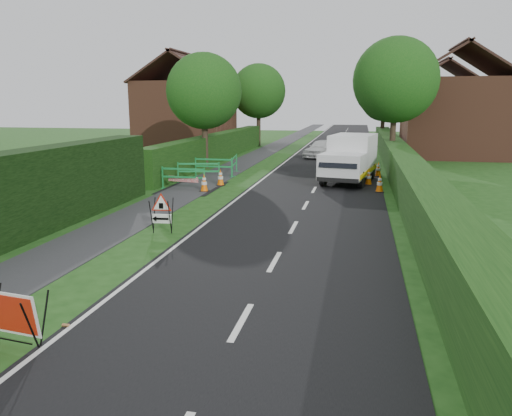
{
  "coord_description": "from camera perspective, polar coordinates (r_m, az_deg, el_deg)",
  "views": [
    {
      "loc": [
        4.44,
        -10.51,
        3.83
      ],
      "look_at": [
        1.62,
        3.0,
        0.91
      ],
      "focal_mm": 35.0,
      "sensor_mm": 36.0,
      "label": 1
    }
  ],
  "objects": [
    {
      "name": "ped_barrier_2",
      "position": [
        26.35,
        -4.88,
        4.93
      ],
      "size": [
        2.07,
        0.43,
        1.0
      ],
      "rotation": [
        0.0,
        0.0,
        -0.04
      ],
      "color": "#198E41",
      "rests_on": "ground"
    },
    {
      "name": "ped_barrier_3",
      "position": [
        27.3,
        -2.48,
        5.2
      ],
      "size": [
        0.61,
        2.09,
        1.0
      ],
      "rotation": [
        0.0,
        0.0,
        1.7
      ],
      "color": "#198E41",
      "rests_on": "ground"
    },
    {
      "name": "hatchback_car",
      "position": [
        35.83,
        7.56,
        6.76
      ],
      "size": [
        2.73,
        4.14,
        1.31
      ],
      "primitive_type": "imported",
      "rotation": [
        0.0,
        0.0,
        -0.34
      ],
      "color": "silver",
      "rests_on": "ground"
    },
    {
      "name": "hedge_east",
      "position": [
        26.87,
        16.08,
        3.28
      ],
      "size": [
        1.2,
        50.0,
        1.5
      ],
      "primitive_type": "cube",
      "color": "#14380F",
      "rests_on": "ground"
    },
    {
      "name": "tree_fw",
      "position": [
        45.43,
        0.3,
        13.21
      ],
      "size": [
        4.8,
        4.8,
        7.24
      ],
      "color": "#2D2116",
      "rests_on": "ground"
    },
    {
      "name": "ped_barrier_1",
      "position": [
        24.53,
        -6.58,
        4.37
      ],
      "size": [
        2.09,
        0.8,
        1.0
      ],
      "rotation": [
        0.0,
        0.0,
        0.22
      ],
      "color": "#198E41",
      "rests_on": "ground"
    },
    {
      "name": "traffic_cone_1",
      "position": [
        24.28,
        12.75,
        3.51
      ],
      "size": [
        0.38,
        0.38,
        0.79
      ],
      "color": "black",
      "rests_on": "ground"
    },
    {
      "name": "tree_ne",
      "position": [
        32.6,
        15.68,
        13.88
      ],
      "size": [
        5.2,
        5.2,
        7.79
      ],
      "color": "#2D2116",
      "rests_on": "ground"
    },
    {
      "name": "hedge_west_far",
      "position": [
        34.07,
        -4.41,
        5.46
      ],
      "size": [
        1.0,
        24.0,
        1.8
      ],
      "primitive_type": "cube",
      "color": "#14380F",
      "rests_on": "ground"
    },
    {
      "name": "road_surface",
      "position": [
        45.72,
        9.37,
        6.99
      ],
      "size": [
        6.0,
        90.0,
        0.02
      ],
      "primitive_type": "cube",
      "color": "black",
      "rests_on": "ground"
    },
    {
      "name": "triangle_sign",
      "position": [
        14.98,
        -10.87,
        -0.25
      ],
      "size": [
        0.76,
        0.76,
        1.04
      ],
      "rotation": [
        0.0,
        0.0,
        0.08
      ],
      "color": "black",
      "rests_on": "ground"
    },
    {
      "name": "litter_can",
      "position": [
        9.52,
        -20.91,
        -12.62
      ],
      "size": [
        0.12,
        0.07,
        0.07
      ],
      "primitive_type": "cylinder",
      "rotation": [
        0.0,
        1.57,
        0.0
      ],
      "color": "#BF7F4C",
      "rests_on": "ground"
    },
    {
      "name": "ped_barrier_0",
      "position": [
        22.68,
        -8.32,
        3.71
      ],
      "size": [
        2.07,
        0.4,
        1.0
      ],
      "rotation": [
        0.0,
        0.0,
        -0.03
      ],
      "color": "#198E41",
      "rests_on": "ground"
    },
    {
      "name": "footpath",
      "position": [
        46.28,
        2.5,
        7.19
      ],
      "size": [
        2.0,
        90.0,
        0.02
      ],
      "primitive_type": "cube",
      "color": "#2D2D30",
      "rests_on": "ground"
    },
    {
      "name": "ground",
      "position": [
        12.04,
        -10.6,
        -6.82
      ],
      "size": [
        120.0,
        120.0,
        0.0
      ],
      "primitive_type": "plane",
      "color": "#1C4714",
      "rests_on": "ground"
    },
    {
      "name": "house_east_a",
      "position": [
        39.08,
        21.77,
        9.74
      ],
      "size": [
        7.5,
        7.4,
        7.88
      ],
      "color": "brown",
      "rests_on": "ground"
    },
    {
      "name": "traffic_cone_2",
      "position": [
        27.24,
        13.81,
        4.35
      ],
      "size": [
        0.38,
        0.38,
        0.79
      ],
      "color": "black",
      "rests_on": "ground"
    },
    {
      "name": "tree_nw",
      "position": [
        29.92,
        -5.97,
        13.13
      ],
      "size": [
        4.4,
        4.4,
        6.7
      ],
      "color": "#2D2116",
      "rests_on": "ground"
    },
    {
      "name": "house_east_b",
      "position": [
        53.06,
        20.3,
        10.21
      ],
      "size": [
        7.5,
        7.4,
        7.88
      ],
      "color": "brown",
      "rests_on": "ground"
    },
    {
      "name": "traffic_cone_4",
      "position": [
        23.55,
        -4.08,
        3.52
      ],
      "size": [
        0.38,
        0.38,
        0.79
      ],
      "color": "black",
      "rests_on": "ground"
    },
    {
      "name": "red_rect_sign",
      "position": [
        9.07,
        -26.21,
        -10.88
      ],
      "size": [
        1.09,
        0.75,
        0.88
      ],
      "rotation": [
        0.0,
        0.0,
        -0.13
      ],
      "color": "black",
      "rests_on": "ground"
    },
    {
      "name": "works_van",
      "position": [
        24.95,
        10.69,
        5.71
      ],
      "size": [
        2.78,
        5.25,
        2.28
      ],
      "rotation": [
        0.0,
        0.0,
        -0.17
      ],
      "color": "silver",
      "rests_on": "ground"
    },
    {
      "name": "redwhite_plank",
      "position": [
        22.86,
        -8.28,
        2.17
      ],
      "size": [
        1.49,
        0.26,
        0.25
      ],
      "primitive_type": "cube",
      "rotation": [
        0.0,
        0.0,
        -0.15
      ],
      "color": "red",
      "rests_on": "ground"
    },
    {
      "name": "tree_fe",
      "position": [
        48.56,
        14.41,
        12.04
      ],
      "size": [
        4.2,
        4.2,
        6.33
      ],
      "color": "#2D2116",
      "rests_on": "ground"
    },
    {
      "name": "house_west",
      "position": [
        43.02,
        -7.98,
        10.59
      ],
      "size": [
        7.5,
        7.4,
        7.88
      ],
      "color": "brown",
      "rests_on": "ground"
    },
    {
      "name": "traffic_cone_3",
      "position": [
        21.99,
        -5.95,
        2.89
      ],
      "size": [
        0.38,
        0.38,
        0.79
      ],
      "color": "black",
      "rests_on": "ground"
    },
    {
      "name": "traffic_cone_0",
      "position": [
        22.4,
        13.96,
        2.76
      ],
      "size": [
        0.38,
        0.38,
        0.79
      ],
      "color": "black",
      "rests_on": "ground"
    }
  ]
}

